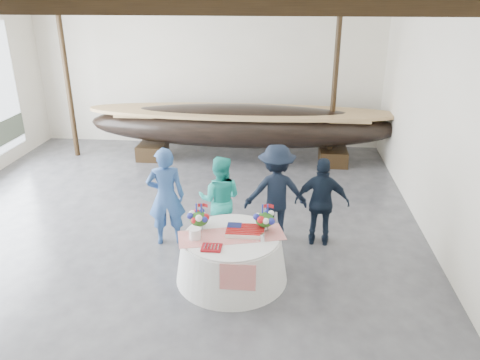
# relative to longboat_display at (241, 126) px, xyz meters

# --- Properties ---
(floor) EXTENTS (10.00, 12.00, 0.01)m
(floor) POSITION_rel_longboat_display_xyz_m (-1.14, -4.54, -0.98)
(floor) COLOR #3D3D42
(floor) RESTS_ON ground
(wall_back) EXTENTS (10.00, 0.02, 4.50)m
(wall_back) POSITION_rel_longboat_display_xyz_m (-1.14, 1.46, 1.27)
(wall_back) COLOR silver
(wall_back) RESTS_ON ground
(wall_right) EXTENTS (0.02, 12.00, 4.50)m
(wall_right) POSITION_rel_longboat_display_xyz_m (3.86, -4.54, 1.27)
(wall_right) COLOR silver
(wall_right) RESTS_ON ground
(pavilion_structure) EXTENTS (9.80, 11.76, 4.50)m
(pavilion_structure) POSITION_rel_longboat_display_xyz_m (-1.14, -3.75, 3.02)
(pavilion_structure) COLOR black
(pavilion_structure) RESTS_ON ground
(longboat_display) EXTENTS (8.20, 1.64, 1.54)m
(longboat_display) POSITION_rel_longboat_display_xyz_m (0.00, 0.00, 0.00)
(longboat_display) COLOR black
(longboat_display) RESTS_ON ground
(banquet_table) EXTENTS (1.79, 1.79, 0.77)m
(banquet_table) POSITION_rel_longboat_display_xyz_m (0.37, -5.57, -0.60)
(banquet_table) COLOR silver
(banquet_table) RESTS_ON ground
(tabletop_items) EXTENTS (1.74, 1.02, 0.40)m
(tabletop_items) POSITION_rel_longboat_display_xyz_m (0.33, -5.44, -0.06)
(tabletop_items) COLOR red
(tabletop_items) RESTS_ON banquet_table
(guest_woman_blue) EXTENTS (0.75, 0.58, 1.84)m
(guest_woman_blue) POSITION_rel_longboat_display_xyz_m (-0.92, -4.54, -0.06)
(guest_woman_blue) COLOR #2A4C86
(guest_woman_blue) RESTS_ON ground
(guest_woman_teal) EXTENTS (0.81, 0.64, 1.64)m
(guest_woman_teal) POSITION_rel_longboat_display_xyz_m (0.02, -4.35, -0.16)
(guest_woman_teal) COLOR #22B1A2
(guest_woman_teal) RESTS_ON ground
(guest_man_left) EXTENTS (1.24, 0.81, 1.81)m
(guest_man_left) POSITION_rel_longboat_display_xyz_m (1.03, -4.13, -0.08)
(guest_man_left) COLOR black
(guest_man_left) RESTS_ON ground
(guest_man_right) EXTENTS (1.00, 0.48, 1.65)m
(guest_man_right) POSITION_rel_longboat_display_xyz_m (1.85, -4.31, -0.15)
(guest_man_right) COLOR black
(guest_man_right) RESTS_ON ground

